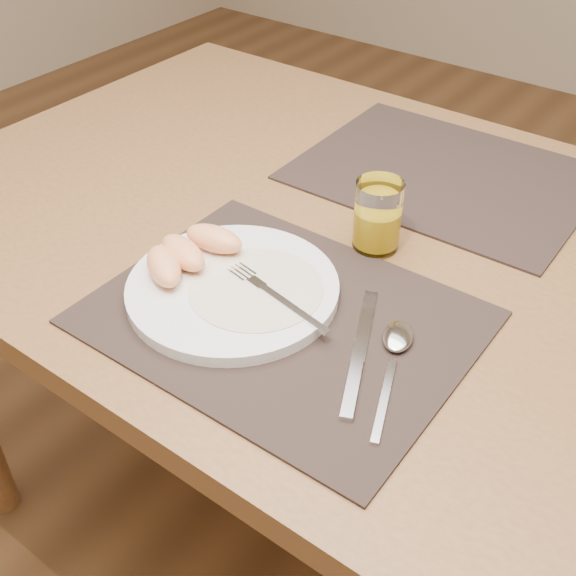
# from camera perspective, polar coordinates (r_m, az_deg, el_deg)

# --- Properties ---
(ground) EXTENTS (5.00, 5.00, 0.00)m
(ground) POSITION_cam_1_polar(r_m,az_deg,el_deg) (1.59, 4.09, -18.70)
(ground) COLOR brown
(ground) RESTS_ON ground
(table) EXTENTS (1.40, 0.90, 0.75)m
(table) POSITION_cam_1_polar(r_m,az_deg,el_deg) (1.09, 5.63, 0.75)
(table) COLOR brown
(table) RESTS_ON ground
(placemat_near) EXTENTS (0.45, 0.35, 0.00)m
(placemat_near) POSITION_cam_1_polar(r_m,az_deg,el_deg) (0.89, -0.44, -2.33)
(placemat_near) COLOR #2E221D
(placemat_near) RESTS_ON table
(placemat_far) EXTENTS (0.46, 0.36, 0.00)m
(placemat_far) POSITION_cam_1_polar(r_m,az_deg,el_deg) (1.21, 12.23, 8.78)
(placemat_far) COLOR #2E221D
(placemat_far) RESTS_ON table
(plate) EXTENTS (0.27, 0.27, 0.02)m
(plate) POSITION_cam_1_polar(r_m,az_deg,el_deg) (0.92, -4.39, -0.05)
(plate) COLOR white
(plate) RESTS_ON placemat_near
(plate_dressing) EXTENTS (0.17, 0.17, 0.00)m
(plate_dressing) POSITION_cam_1_polar(r_m,az_deg,el_deg) (0.90, -2.55, -0.01)
(plate_dressing) COLOR white
(plate_dressing) RESTS_ON plate
(fork) EXTENTS (0.17, 0.05, 0.00)m
(fork) POSITION_cam_1_polar(r_m,az_deg,el_deg) (0.89, -1.49, -0.30)
(fork) COLOR silver
(fork) RESTS_ON plate
(knife) EXTENTS (0.11, 0.21, 0.01)m
(knife) POSITION_cam_1_polar(r_m,az_deg,el_deg) (0.83, 5.53, -5.74)
(knife) COLOR silver
(knife) RESTS_ON placemat_near
(spoon) EXTENTS (0.09, 0.19, 0.01)m
(spoon) POSITION_cam_1_polar(r_m,az_deg,el_deg) (0.85, 8.53, -4.47)
(spoon) COLOR silver
(spoon) RESTS_ON placemat_near
(juice_glass) EXTENTS (0.06, 0.06, 0.10)m
(juice_glass) POSITION_cam_1_polar(r_m,az_deg,el_deg) (0.99, 7.09, 5.49)
(juice_glass) COLOR white
(juice_glass) RESTS_ON placemat_near
(grapefruit_wedges) EXTENTS (0.10, 0.15, 0.03)m
(grapefruit_wedges) POSITION_cam_1_polar(r_m,az_deg,el_deg) (0.94, -7.96, 2.82)
(grapefruit_wedges) COLOR #FFA568
(grapefruit_wedges) RESTS_ON plate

